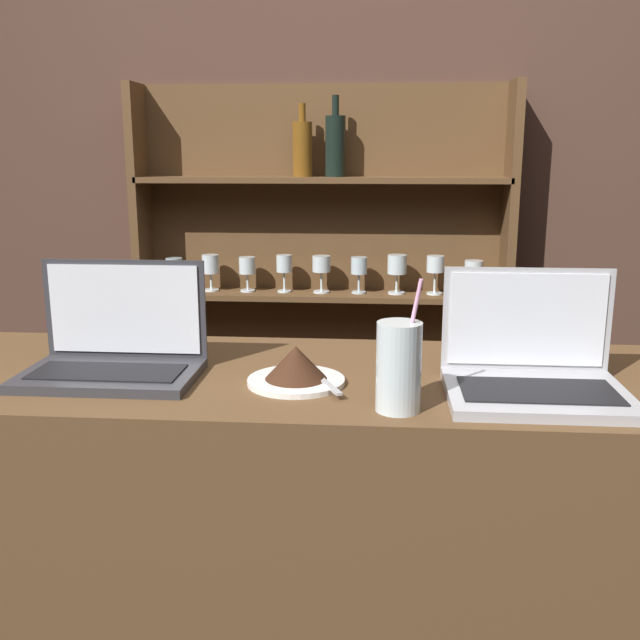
{
  "coord_description": "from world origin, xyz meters",
  "views": [
    {
      "loc": [
        0.15,
        -1.04,
        1.4
      ],
      "look_at": [
        0.04,
        0.29,
        1.09
      ],
      "focal_mm": 40.0,
      "sensor_mm": 36.0,
      "label": 1
    }
  ],
  "objects_px": {
    "water_glass": "(399,367)",
    "laptop_far": "(533,369)",
    "laptop_near": "(115,350)",
    "cake_plate": "(296,368)"
  },
  "relations": [
    {
      "from": "laptop_near",
      "to": "water_glass",
      "type": "bearing_deg",
      "value": -16.04
    },
    {
      "from": "water_glass",
      "to": "laptop_far",
      "type": "bearing_deg",
      "value": 25.01
    },
    {
      "from": "cake_plate",
      "to": "laptop_near",
      "type": "bearing_deg",
      "value": 175.36
    },
    {
      "from": "laptop_far",
      "to": "water_glass",
      "type": "bearing_deg",
      "value": -154.99
    },
    {
      "from": "laptop_near",
      "to": "water_glass",
      "type": "height_order",
      "value": "water_glass"
    },
    {
      "from": "laptop_far",
      "to": "water_glass",
      "type": "distance_m",
      "value": 0.27
    },
    {
      "from": "laptop_near",
      "to": "cake_plate",
      "type": "bearing_deg",
      "value": -4.64
    },
    {
      "from": "laptop_far",
      "to": "water_glass",
      "type": "height_order",
      "value": "water_glass"
    },
    {
      "from": "laptop_near",
      "to": "laptop_far",
      "type": "xyz_separation_m",
      "value": [
        0.77,
        -0.04,
        -0.01
      ]
    },
    {
      "from": "laptop_far",
      "to": "laptop_near",
      "type": "bearing_deg",
      "value": 176.94
    }
  ]
}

